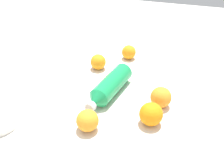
{
  "coord_description": "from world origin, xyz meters",
  "views": [
    {
      "loc": [
        0.76,
        0.21,
        0.58
      ],
      "look_at": [
        -0.01,
        -0.03,
        0.04
      ],
      "focal_mm": 41.97,
      "sensor_mm": 36.0,
      "label": 1
    }
  ],
  "objects_px": {
    "orange_3": "(151,114)",
    "orange_4": "(87,121)",
    "orange_1": "(161,97)",
    "orange_0": "(129,52)",
    "water_bottle": "(109,87)",
    "orange_2": "(98,62)"
  },
  "relations": [
    {
      "from": "orange_3",
      "to": "orange_4",
      "type": "distance_m",
      "value": 0.2
    },
    {
      "from": "orange_1",
      "to": "orange_4",
      "type": "bearing_deg",
      "value": -47.24
    },
    {
      "from": "orange_0",
      "to": "orange_3",
      "type": "xyz_separation_m",
      "value": [
        0.41,
        0.17,
        0.01
      ]
    },
    {
      "from": "water_bottle",
      "to": "orange_2",
      "type": "height_order",
      "value": "water_bottle"
    },
    {
      "from": "orange_2",
      "to": "orange_3",
      "type": "distance_m",
      "value": 0.39
    },
    {
      "from": "orange_1",
      "to": "orange_2",
      "type": "relative_size",
      "value": 1.11
    },
    {
      "from": "orange_0",
      "to": "orange_3",
      "type": "relative_size",
      "value": 0.85
    },
    {
      "from": "water_bottle",
      "to": "orange_4",
      "type": "distance_m",
      "value": 0.19
    },
    {
      "from": "orange_3",
      "to": "orange_2",
      "type": "bearing_deg",
      "value": -135.06
    },
    {
      "from": "orange_1",
      "to": "orange_2",
      "type": "xyz_separation_m",
      "value": [
        -0.18,
        -0.29,
        -0.0
      ]
    },
    {
      "from": "orange_0",
      "to": "orange_2",
      "type": "height_order",
      "value": "orange_2"
    },
    {
      "from": "water_bottle",
      "to": "orange_2",
      "type": "xyz_separation_m",
      "value": [
        -0.17,
        -0.1,
        -0.0
      ]
    },
    {
      "from": "orange_3",
      "to": "orange_4",
      "type": "height_order",
      "value": "orange_3"
    },
    {
      "from": "water_bottle",
      "to": "orange_3",
      "type": "distance_m",
      "value": 0.2
    },
    {
      "from": "orange_0",
      "to": "orange_1",
      "type": "height_order",
      "value": "orange_1"
    },
    {
      "from": "orange_1",
      "to": "orange_2",
      "type": "height_order",
      "value": "orange_1"
    },
    {
      "from": "orange_1",
      "to": "orange_4",
      "type": "xyz_separation_m",
      "value": [
        0.18,
        -0.2,
        -0.0
      ]
    },
    {
      "from": "water_bottle",
      "to": "orange_2",
      "type": "relative_size",
      "value": 4.04
    },
    {
      "from": "orange_4",
      "to": "orange_2",
      "type": "bearing_deg",
      "value": -165.43
    },
    {
      "from": "orange_2",
      "to": "orange_3",
      "type": "bearing_deg",
      "value": 44.94
    },
    {
      "from": "orange_1",
      "to": "orange_3",
      "type": "xyz_separation_m",
      "value": [
        0.1,
        -0.02,
        0.0
      ]
    },
    {
      "from": "orange_2",
      "to": "orange_3",
      "type": "height_order",
      "value": "orange_3"
    }
  ]
}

